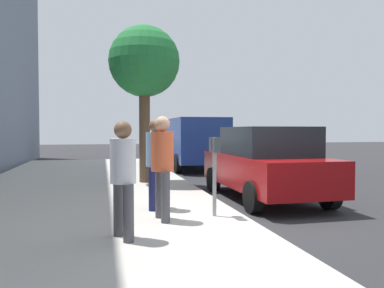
{
  "coord_description": "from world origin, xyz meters",
  "views": [
    {
      "loc": [
        -6.7,
        2.5,
        1.7
      ],
      "look_at": [
        0.5,
        0.81,
        1.42
      ],
      "focal_mm": 35.81,
      "sensor_mm": 36.0,
      "label": 1
    }
  ],
  "objects_px": {
    "pedestrian_bystander": "(123,171)",
    "parking_officer": "(156,156)",
    "parked_van_far": "(192,140)",
    "parked_sedan_near": "(265,163)",
    "street_tree": "(144,64)",
    "pedestrian_at_meter": "(162,159)",
    "parking_meter": "(215,160)"
  },
  "relations": [
    {
      "from": "pedestrian_at_meter",
      "to": "parking_officer",
      "type": "height_order",
      "value": "pedestrian_at_meter"
    },
    {
      "from": "parking_meter",
      "to": "parking_officer",
      "type": "height_order",
      "value": "parking_officer"
    },
    {
      "from": "parked_van_far",
      "to": "pedestrian_bystander",
      "type": "bearing_deg",
      "value": 161.81
    },
    {
      "from": "pedestrian_bystander",
      "to": "parking_meter",
      "type": "bearing_deg",
      "value": 13.91
    },
    {
      "from": "parking_meter",
      "to": "pedestrian_at_meter",
      "type": "xyz_separation_m",
      "value": [
        -0.11,
        0.96,
        0.04
      ]
    },
    {
      "from": "parked_sedan_near",
      "to": "street_tree",
      "type": "xyz_separation_m",
      "value": [
        2.74,
        2.62,
        2.75
      ]
    },
    {
      "from": "street_tree",
      "to": "parked_sedan_near",
      "type": "bearing_deg",
      "value": -136.27
    },
    {
      "from": "parking_meter",
      "to": "parked_van_far",
      "type": "relative_size",
      "value": 0.27
    },
    {
      "from": "pedestrian_at_meter",
      "to": "pedestrian_bystander",
      "type": "xyz_separation_m",
      "value": [
        -1.0,
        0.71,
        -0.08
      ]
    },
    {
      "from": "pedestrian_at_meter",
      "to": "parking_meter",
      "type": "bearing_deg",
      "value": -0.05
    },
    {
      "from": "parked_van_far",
      "to": "street_tree",
      "type": "xyz_separation_m",
      "value": [
        -4.96,
        2.62,
        2.39
      ]
    },
    {
      "from": "pedestrian_at_meter",
      "to": "parked_van_far",
      "type": "xyz_separation_m",
      "value": [
        9.86,
        -2.85,
        0.05
      ]
    },
    {
      "from": "parked_sedan_near",
      "to": "parked_van_far",
      "type": "bearing_deg",
      "value": -0.0
    },
    {
      "from": "pedestrian_bystander",
      "to": "street_tree",
      "type": "relative_size",
      "value": 0.36
    },
    {
      "from": "parked_van_far",
      "to": "street_tree",
      "type": "relative_size",
      "value": 1.13
    },
    {
      "from": "pedestrian_bystander",
      "to": "street_tree",
      "type": "xyz_separation_m",
      "value": [
        5.89,
        -0.94,
        2.53
      ]
    },
    {
      "from": "parking_meter",
      "to": "pedestrian_bystander",
      "type": "height_order",
      "value": "pedestrian_bystander"
    },
    {
      "from": "pedestrian_at_meter",
      "to": "pedestrian_bystander",
      "type": "relative_size",
      "value": 1.06
    },
    {
      "from": "parking_officer",
      "to": "parked_van_far",
      "type": "height_order",
      "value": "parked_van_far"
    },
    {
      "from": "pedestrian_bystander",
      "to": "parked_van_far",
      "type": "xyz_separation_m",
      "value": [
        10.85,
        -3.57,
        0.14
      ]
    },
    {
      "from": "pedestrian_bystander",
      "to": "parked_sedan_near",
      "type": "distance_m",
      "value": 4.76
    },
    {
      "from": "parking_meter",
      "to": "street_tree",
      "type": "height_order",
      "value": "street_tree"
    },
    {
      "from": "pedestrian_bystander",
      "to": "parked_van_far",
      "type": "distance_m",
      "value": 11.43
    },
    {
      "from": "parking_meter",
      "to": "parked_sedan_near",
      "type": "height_order",
      "value": "parked_sedan_near"
    },
    {
      "from": "parked_van_far",
      "to": "street_tree",
      "type": "bearing_deg",
      "value": 152.13
    },
    {
      "from": "parking_officer",
      "to": "parked_sedan_near",
      "type": "distance_m",
      "value": 3.09
    },
    {
      "from": "pedestrian_at_meter",
      "to": "street_tree",
      "type": "bearing_deg",
      "value": 81.0
    },
    {
      "from": "pedestrian_at_meter",
      "to": "parked_van_far",
      "type": "distance_m",
      "value": 10.26
    },
    {
      "from": "pedestrian_bystander",
      "to": "parking_officer",
      "type": "bearing_deg",
      "value": 50.13
    },
    {
      "from": "pedestrian_bystander",
      "to": "parked_sedan_near",
      "type": "bearing_deg",
      "value": 22.01
    },
    {
      "from": "parked_sedan_near",
      "to": "pedestrian_at_meter",
      "type": "bearing_deg",
      "value": 127.02
    },
    {
      "from": "parking_meter",
      "to": "parked_sedan_near",
      "type": "distance_m",
      "value": 2.8
    }
  ]
}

